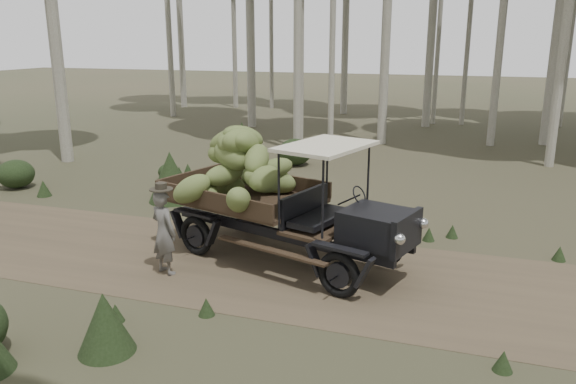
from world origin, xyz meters
The scene contains 5 objects.
ground centered at (0.00, 0.00, 0.00)m, with size 120.00×120.00×0.00m, color #473D2B.
dirt_track centered at (0.00, 0.00, 0.00)m, with size 70.00×4.00×0.01m, color brown.
banana_truck centered at (-2.94, 0.58, 1.53)m, with size 5.55×3.27×2.70m.
farmer centered at (-4.34, -0.82, 0.83)m, with size 0.69×0.58×1.76m.
undergrowth centered at (0.01, -0.28, 0.52)m, with size 24.08×21.44×1.37m.
Camera 1 is at (0.91, -9.43, 4.30)m, focal length 35.00 mm.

